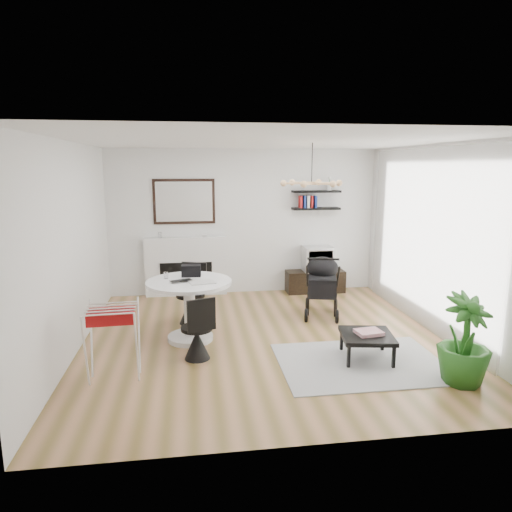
{
  "coord_description": "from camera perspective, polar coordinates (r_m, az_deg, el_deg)",
  "views": [
    {
      "loc": [
        -0.97,
        -5.97,
        2.38
      ],
      "look_at": [
        -0.07,
        0.4,
        1.11
      ],
      "focal_mm": 32.0,
      "sensor_mm": 36.0,
      "label": 1
    }
  ],
  "objects": [
    {
      "name": "floor",
      "position": [
        6.5,
        1.13,
        -10.35
      ],
      "size": [
        5.0,
        5.0,
        0.0
      ],
      "primitive_type": "plane",
      "color": "olive",
      "rests_on": "ground"
    },
    {
      "name": "ceiling",
      "position": [
        6.05,
        1.23,
        14.16
      ],
      "size": [
        5.0,
        5.0,
        0.0
      ],
      "primitive_type": "plane",
      "color": "white",
      "rests_on": "wall_back"
    },
    {
      "name": "wall_back",
      "position": [
        8.58,
        -1.51,
        4.25
      ],
      "size": [
        5.0,
        0.0,
        5.0
      ],
      "primitive_type": "plane",
      "rotation": [
        1.57,
        0.0,
        0.0
      ],
      "color": "white",
      "rests_on": "floor"
    },
    {
      "name": "wall_left",
      "position": [
        6.24,
        -22.1,
        0.81
      ],
      "size": [
        0.0,
        5.0,
        5.0
      ],
      "primitive_type": "plane",
      "rotation": [
        1.57,
        0.0,
        1.57
      ],
      "color": "white",
      "rests_on": "floor"
    },
    {
      "name": "wall_right",
      "position": [
        6.98,
        21.89,
        1.85
      ],
      "size": [
        0.0,
        5.0,
        5.0
      ],
      "primitive_type": "plane",
      "rotation": [
        1.57,
        0.0,
        -1.57
      ],
      "color": "white",
      "rests_on": "floor"
    },
    {
      "name": "sheer_curtain",
      "position": [
        7.1,
        20.39,
        2.1
      ],
      "size": [
        0.04,
        3.6,
        2.6
      ],
      "primitive_type": "cube",
      "color": "white",
      "rests_on": "wall_right"
    },
    {
      "name": "fireplace",
      "position": [
        8.56,
        -8.76,
        -0.41
      ],
      "size": [
        1.5,
        0.17,
        2.16
      ],
      "color": "white",
      "rests_on": "floor"
    },
    {
      "name": "shelf_lower",
      "position": [
        8.69,
        7.49,
        5.9
      ],
      "size": [
        0.9,
        0.25,
        0.04
      ],
      "primitive_type": "cube",
      "color": "black",
      "rests_on": "wall_back"
    },
    {
      "name": "shelf_upper",
      "position": [
        8.67,
        7.54,
        8.01
      ],
      "size": [
        0.9,
        0.25,
        0.04
      ],
      "primitive_type": "cube",
      "color": "black",
      "rests_on": "wall_back"
    },
    {
      "name": "pendant_lamp",
      "position": [
        6.49,
        6.96,
        9.03
      ],
      "size": [
        0.9,
        0.9,
        0.1
      ],
      "primitive_type": null,
      "color": "#DEAD74",
      "rests_on": "ceiling"
    },
    {
      "name": "tv_console",
      "position": [
        8.85,
        7.39,
        -3.15
      ],
      "size": [
        1.11,
        0.39,
        0.42
      ],
      "primitive_type": "cube",
      "color": "black",
      "rests_on": "floor"
    },
    {
      "name": "crt_tv",
      "position": [
        8.76,
        7.69,
        -0.32
      ],
      "size": [
        0.54,
        0.47,
        0.47
      ],
      "color": "silver",
      "rests_on": "tv_console"
    },
    {
      "name": "dining_table",
      "position": [
        6.36,
        -8.32,
        -5.6
      ],
      "size": [
        1.16,
        1.16,
        0.85
      ],
      "color": "white",
      "rests_on": "floor"
    },
    {
      "name": "laptop",
      "position": [
        6.2,
        -9.2,
        -3.18
      ],
      "size": [
        0.35,
        0.29,
        0.02
      ],
      "primitive_type": "imported",
      "rotation": [
        0.0,
        0.0,
        0.42
      ],
      "color": "black",
      "rests_on": "dining_table"
    },
    {
      "name": "black_bag",
      "position": [
        6.52,
        -8.1,
        -1.81
      ],
      "size": [
        0.28,
        0.18,
        0.16
      ],
      "primitive_type": "cube",
      "rotation": [
        0.0,
        0.0,
        -0.06
      ],
      "color": "black",
      "rests_on": "dining_table"
    },
    {
      "name": "newspaper",
      "position": [
        6.17,
        -6.8,
        -3.24
      ],
      "size": [
        0.39,
        0.35,
        0.01
      ],
      "primitive_type": "cube",
      "rotation": [
        0.0,
        0.0,
        0.23
      ],
      "color": "silver",
      "rests_on": "dining_table"
    },
    {
      "name": "drinking_glass",
      "position": [
        6.44,
        -11.19,
        -2.37
      ],
      "size": [
        0.06,
        0.06,
        0.09
      ],
      "primitive_type": "cylinder",
      "color": "white",
      "rests_on": "dining_table"
    },
    {
      "name": "chair_far",
      "position": [
        7.13,
        -8.11,
        -6.03
      ],
      "size": [
        0.48,
        0.49,
        0.92
      ],
      "rotation": [
        0.0,
        0.0,
        -0.35
      ],
      "color": "black",
      "rests_on": "floor"
    },
    {
      "name": "chair_near",
      "position": [
        5.83,
        -7.33,
        -10.29
      ],
      "size": [
        0.43,
        0.44,
        0.83
      ],
      "rotation": [
        0.0,
        0.0,
        3.49
      ],
      "color": "black",
      "rests_on": "floor"
    },
    {
      "name": "drying_rack",
      "position": [
        5.44,
        -17.41,
        -10.16
      ],
      "size": [
        0.6,
        0.56,
        0.86
      ],
      "rotation": [
        0.0,
        0.0,
        0.05
      ],
      "color": "white",
      "rests_on": "floor"
    },
    {
      "name": "stroller",
      "position": [
        7.45,
        8.25,
        -3.96
      ],
      "size": [
        0.73,
        0.95,
        1.06
      ],
      "rotation": [
        0.0,
        0.0,
        -0.28
      ],
      "color": "black",
      "rests_on": "floor"
    },
    {
      "name": "rug",
      "position": [
        5.9,
        12.97,
        -12.89
      ],
      "size": [
        2.01,
        1.45,
        0.01
      ],
      "primitive_type": "cube",
      "color": "#ADADAD",
      "rests_on": "floor"
    },
    {
      "name": "coffee_table",
      "position": [
        5.92,
        13.7,
        -9.77
      ],
      "size": [
        0.72,
        0.72,
        0.32
      ],
      "rotation": [
        0.0,
        0.0,
        -0.17
      ],
      "color": "black",
      "rests_on": "rug"
    },
    {
      "name": "magazines",
      "position": [
        5.91,
        13.92,
        -9.24
      ],
      "size": [
        0.34,
        0.28,
        0.04
      ],
      "primitive_type": "cube",
      "rotation": [
        0.0,
        0.0,
        0.14
      ],
      "color": "#B52D41",
      "rests_on": "coffee_table"
    },
    {
      "name": "potted_plant",
      "position": [
        5.59,
        24.63,
        -9.49
      ],
      "size": [
        0.72,
        0.72,
        1.02
      ],
      "primitive_type": "imported",
      "rotation": [
        0.0,
        0.0,
        0.31
      ],
      "color": "#235D1A",
      "rests_on": "floor"
    }
  ]
}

